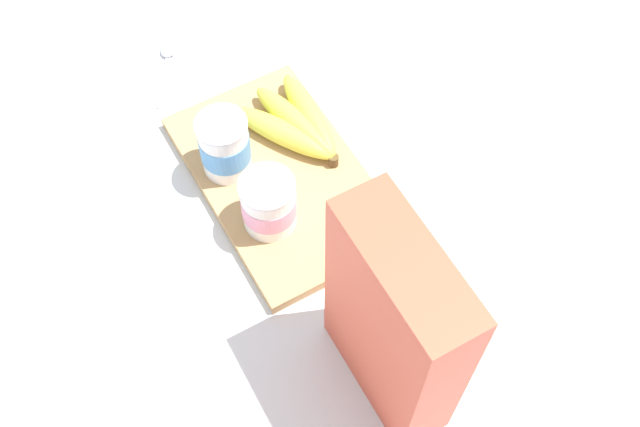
# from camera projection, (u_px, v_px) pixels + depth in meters

# --- Properties ---
(ground_plane) EXTENTS (2.40, 2.40, 0.00)m
(ground_plane) POSITION_uv_depth(u_px,v_px,m) (282.00, 182.00, 1.07)
(ground_plane) COLOR silver
(cutting_board) EXTENTS (0.34, 0.21, 0.02)m
(cutting_board) POSITION_uv_depth(u_px,v_px,m) (282.00, 178.00, 1.06)
(cutting_board) COLOR tan
(cutting_board) RESTS_ON ground_plane
(cereal_box) EXTENTS (0.18, 0.07, 0.30)m
(cereal_box) POSITION_uv_depth(u_px,v_px,m) (394.00, 326.00, 0.80)
(cereal_box) COLOR #D85138
(cereal_box) RESTS_ON ground_plane
(yogurt_cup_front) EXTENTS (0.07, 0.07, 0.08)m
(yogurt_cup_front) POSITION_uv_depth(u_px,v_px,m) (269.00, 203.00, 0.98)
(yogurt_cup_front) COLOR white
(yogurt_cup_front) RESTS_ON cutting_board
(yogurt_cup_back) EXTENTS (0.07, 0.07, 0.09)m
(yogurt_cup_back) POSITION_uv_depth(u_px,v_px,m) (225.00, 146.00, 1.02)
(yogurt_cup_back) COLOR white
(yogurt_cup_back) RESTS_ON cutting_board
(banana_bunch) EXTENTS (0.17, 0.13, 0.04)m
(banana_bunch) POSITION_uv_depth(u_px,v_px,m) (296.00, 123.00, 1.08)
(banana_bunch) COLOR #D9DF46
(banana_bunch) RESTS_ON cutting_board
(spoon) EXTENTS (0.12, 0.08, 0.01)m
(spoon) POSITION_uv_depth(u_px,v_px,m) (166.00, 62.00, 1.18)
(spoon) COLOR silver
(spoon) RESTS_ON ground_plane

